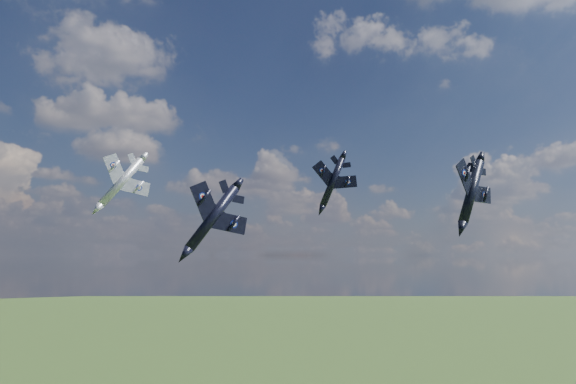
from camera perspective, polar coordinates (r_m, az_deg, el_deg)
name	(u,v)px	position (r m, az deg, el deg)	size (l,w,h in m)	color
jet_lead_navy	(213,218)	(81.21, -7.66, -2.59)	(11.14, 15.53, 3.21)	black
jet_right_navy	(472,192)	(93.59, 18.15, 0.04)	(11.42, 15.93, 3.30)	black
jet_high_navy	(333,182)	(109.68, 4.55, 1.03)	(9.97, 13.90, 2.88)	black
jet_left_silver	(121,182)	(94.82, -16.57, 0.99)	(9.75, 13.59, 2.81)	#A0A3AB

